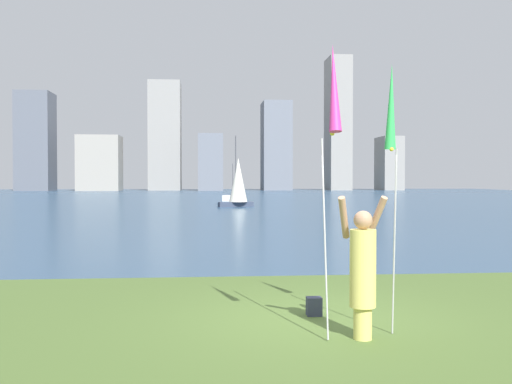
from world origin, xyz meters
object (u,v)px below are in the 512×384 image
Objects in this scene: kite_flag_right at (391,113)px; sailboat_3 at (238,182)px; person at (363,269)px; sailboat_2 at (233,198)px; bag at (314,306)px; kite_flag_left at (333,96)px.

sailboat_3 is (-0.15, 37.39, -1.10)m from kite_flag_right.
kite_flag_right reaches higher than person.
person is 0.53× the size of sailboat_2.
person is 37.73m from sailboat_3.
bag is at bearing -90.98° from sailboat_2.
kite_flag_right is at bearing -89.77° from sailboat_3.
sailboat_2 is (0.41, 48.69, -0.63)m from person.
kite_flag_left reaches higher than person.
person is 0.51× the size of kite_flag_right.
kite_flag_left reaches higher than sailboat_2.
sailboat_2 is (0.81, 47.31, 0.18)m from bag.
sailboat_2 is at bearing 89.02° from bag.
kite_flag_left is at bearing -92.87° from bag.
kite_flag_right is at bearing -89.90° from sailboat_2.
sailboat_2 is at bearing 90.10° from kite_flag_right.
bag is 47.31m from sailboat_2.
person is 2.22m from kite_flag_right.
sailboat_3 is at bearing 88.75° from kite_flag_left.
sailboat_3 reaches higher than person.
kite_flag_right is 12.94× the size of bag.
sailboat_3 is (0.83, 38.07, -1.24)m from kite_flag_left.
bag is 0.05× the size of sailboat_3.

